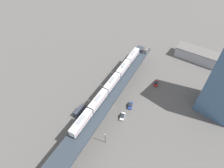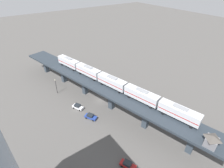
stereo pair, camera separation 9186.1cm
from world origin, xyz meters
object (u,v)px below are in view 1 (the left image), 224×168
object	(u,v)px
street_car_white	(123,116)
delivery_truck	(80,111)
subway_train	(112,82)
signal_hut	(145,50)
street_car_blue	(130,105)
warehouse_building	(198,55)
street_lamp	(105,138)
street_car_red	(156,83)

from	to	relation	value
street_car_white	delivery_truck	distance (m)	20.28
subway_train	signal_hut	size ratio (longest dim) A/B	15.61
street_car_blue	warehouse_building	distance (m)	60.58
subway_train	street_car_blue	xyz separation A→B (m)	(10.58, 1.81, -10.03)
street_car_white	street_lamp	bearing A→B (deg)	-78.97
delivery_truck	signal_hut	bearing A→B (deg)	90.39
signal_hut	subway_train	bearing A→B (deg)	-81.85
street_lamp	subway_train	bearing A→B (deg)	126.23
subway_train	street_car_blue	world-z (taller)	subway_train
street_car_red	warehouse_building	world-z (taller)	warehouse_building
street_lamp	delivery_truck	bearing A→B (deg)	171.69
street_car_red	warehouse_building	distance (m)	38.71
delivery_truck	warehouse_building	xyz separation A→B (m)	(23.27, 79.16, 1.65)
street_car_blue	signal_hut	bearing A→B (deg)	115.22
delivery_truck	subway_train	bearing A→B (deg)	75.04
street_car_red	street_car_white	distance (m)	29.64
delivery_truck	street_lamp	world-z (taller)	street_lamp
delivery_truck	street_car_blue	bearing A→B (deg)	51.55
street_car_red	street_car_blue	bearing A→B (deg)	-92.38
signal_hut	street_lamp	xyz separation A→B (m)	(19.80, -55.09, -6.12)
subway_train	signal_hut	xyz separation A→B (m)	(-4.99, 34.88, -0.74)
subway_train	street_car_blue	distance (m)	14.69
street_car_blue	street_lamp	xyz separation A→B (m)	(4.22, -22.01, 3.17)
signal_hut	delivery_truck	world-z (taller)	signal_hut
street_lamp	warehouse_building	bearing A→B (deg)	87.33
delivery_truck	street_car_red	bearing A→B (deg)	68.61
warehouse_building	street_car_red	bearing A→B (deg)	-100.64
subway_train	street_lamp	distance (m)	25.97
signal_hut	street_lamp	world-z (taller)	signal_hut
delivery_truck	street_lamp	xyz separation A→B (m)	(19.45, -2.84, 2.35)
street_lamp	warehouse_building	xyz separation A→B (m)	(3.82, 82.00, -0.70)
subway_train	street_lamp	xyz separation A→B (m)	(14.81, -20.21, -6.86)
street_car_white	delivery_truck	size ratio (longest dim) A/B	0.63
signal_hut	street_lamp	size ratio (longest dim) A/B	0.56
street_car_white	street_lamp	distance (m)	15.01
signal_hut	warehouse_building	distance (m)	36.46
street_lamp	signal_hut	bearing A→B (deg)	109.77
signal_hut	street_lamp	bearing A→B (deg)	-70.23
street_car_white	street_lamp	world-z (taller)	street_lamp
subway_train	delivery_truck	xyz separation A→B (m)	(-4.64, -17.37, -9.20)
signal_hut	delivery_truck	size ratio (longest dim) A/B	0.52
delivery_truck	warehouse_building	size ratio (longest dim) A/B	0.25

